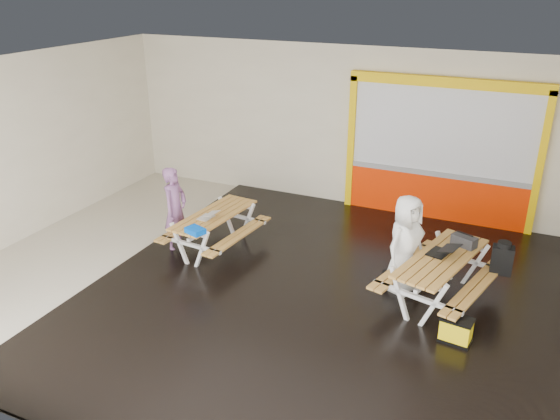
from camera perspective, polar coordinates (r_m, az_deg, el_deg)
The scene contains 14 objects.
room at distance 8.88m, azimuth -2.39°, elevation 2.40°, with size 10.02×8.02×3.52m.
deck at distance 9.21m, azimuth 4.85°, elevation -8.86°, with size 7.50×7.98×0.05m, color black.
kiosk at distance 11.96m, azimuth 15.86°, elevation 5.43°, with size 3.88×0.16×3.00m.
picnic_table_left at distance 10.49m, azimuth -6.63°, elevation -1.30°, with size 1.48×2.03×0.76m.
picnic_table_right at distance 9.13m, azimuth 15.90°, elevation -5.64°, with size 1.88×2.36×0.83m.
person_left at distance 10.62m, azimuth -10.54°, elevation 0.05°, with size 0.59×0.39×1.63m, color #7F5080.
person_right at distance 9.20m, azimuth 12.53°, elevation -3.40°, with size 0.80×0.52×1.65m, color white.
laptop_left at distance 10.22m, azimuth -7.28°, elevation -0.60°, with size 0.35×0.32×0.14m.
laptop_right at distance 9.08m, azimuth 16.10°, elevation -4.00°, with size 0.52×0.48×0.18m.
blue_pouch at distance 9.68m, azimuth -8.56°, elevation -2.07°, with size 0.32×0.23×0.09m, color #004AC7.
toolbox at distance 9.45m, azimuth 18.11°, elevation -2.98°, with size 0.43×0.33×0.22m.
backpack at distance 9.48m, azimuth 21.54°, elevation -4.54°, with size 0.34×0.23×0.54m.
dark_case at distance 9.70m, azimuth 11.38°, elevation -6.83°, with size 0.39×0.29×0.15m, color black.
fluke_bag at distance 8.45m, azimuth 17.35°, elevation -11.52°, with size 0.47×0.34×0.38m.
Camera 1 is at (3.76, -7.42, 4.86)m, focal length 36.19 mm.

